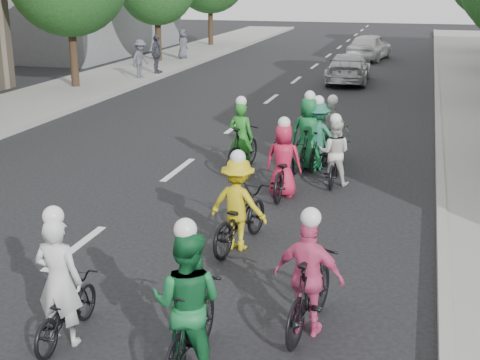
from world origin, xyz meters
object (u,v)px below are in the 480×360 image
at_px(cyclist_2, 239,212).
at_px(cyclist_5, 242,144).
at_px(cyclist_0, 63,298).
at_px(spectator_2, 183,44).
at_px(cyclist_6, 334,159).
at_px(spectator_1, 156,54).
at_px(cyclist_4, 284,168).
at_px(spectator_0, 140,59).
at_px(cyclist_1, 189,314).
at_px(cyclist_8, 332,139).
at_px(follow_car_trail, 369,47).
at_px(cyclist_3, 309,286).
at_px(cyclist_7, 318,140).
at_px(cyclist_9, 309,140).
at_px(follow_car_lead, 348,68).

distance_m(cyclist_2, cyclist_5, 4.73).
distance_m(cyclist_0, spectator_2, 29.24).
relative_size(cyclist_2, cyclist_6, 1.19).
bearing_deg(spectator_1, cyclist_4, -151.45).
bearing_deg(spectator_0, cyclist_1, -146.02).
relative_size(cyclist_4, cyclist_8, 1.14).
distance_m(cyclist_0, follow_car_trail, 31.24).
distance_m(cyclist_3, cyclist_8, 8.46).
distance_m(cyclist_0, cyclist_3, 3.13).
relative_size(cyclist_2, spectator_0, 1.21).
height_order(cyclist_3, cyclist_8, cyclist_3).
distance_m(cyclist_3, cyclist_4, 5.70).
bearing_deg(cyclist_4, cyclist_1, 92.46).
bearing_deg(cyclist_6, cyclist_7, -63.83).
xyz_separation_m(cyclist_1, cyclist_8, (0.30, 9.67, -0.14)).
bearing_deg(cyclist_7, spectator_2, -57.14).
relative_size(cyclist_8, spectator_1, 0.97).
xyz_separation_m(cyclist_5, spectator_2, (-8.76, 19.82, 0.30)).
bearing_deg(spectator_1, cyclist_7, -146.48).
bearing_deg(cyclist_5, cyclist_2, 113.41).
xyz_separation_m(cyclist_6, follow_car_trail, (-1.28, 23.57, 0.17)).
bearing_deg(cyclist_7, cyclist_9, 22.82).
distance_m(cyclist_8, follow_car_trail, 21.79).
relative_size(cyclist_4, cyclist_6, 1.16).
bearing_deg(cyclist_4, cyclist_3, 105.06).
relative_size(cyclist_8, follow_car_trail, 0.40).
bearing_deg(follow_car_trail, cyclist_4, 100.79).
distance_m(cyclist_1, spectator_2, 30.00).
relative_size(cyclist_1, cyclist_4, 0.99).
relative_size(cyclist_2, cyclist_9, 1.05).
bearing_deg(cyclist_1, follow_car_trail, -89.67).
xyz_separation_m(cyclist_1, follow_car_lead, (-0.81, 22.80, -0.09)).
height_order(cyclist_8, follow_car_lead, cyclist_8).
height_order(cyclist_4, cyclist_5, cyclist_5).
bearing_deg(cyclist_6, cyclist_0, 72.12).
bearing_deg(cyclist_2, cyclist_0, 80.28).
bearing_deg(cyclist_1, cyclist_4, -88.35).
distance_m(cyclist_7, spectator_2, 21.85).
height_order(follow_car_trail, spectator_1, spectator_1).
distance_m(cyclist_2, cyclist_6, 4.25).
bearing_deg(cyclist_3, spectator_2, -58.33).
bearing_deg(cyclist_2, cyclist_9, -82.75).
height_order(cyclist_6, spectator_2, spectator_2).
bearing_deg(cyclist_3, follow_car_lead, -76.35).
relative_size(cyclist_2, cyclist_5, 1.09).
bearing_deg(follow_car_trail, cyclist_6, 103.04).
height_order(follow_car_lead, spectator_1, spectator_1).
height_order(cyclist_0, spectator_2, cyclist_0).
xyz_separation_m(cyclist_7, follow_car_lead, (-0.87, 13.84, -0.06)).
height_order(spectator_0, spectator_2, spectator_0).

